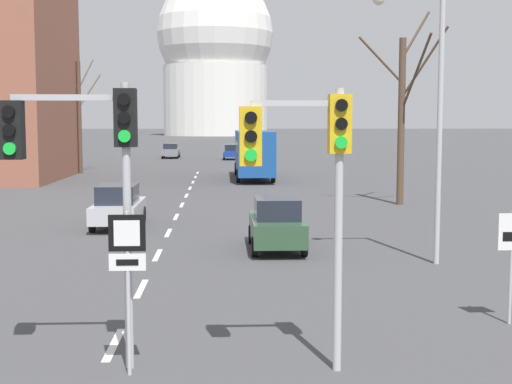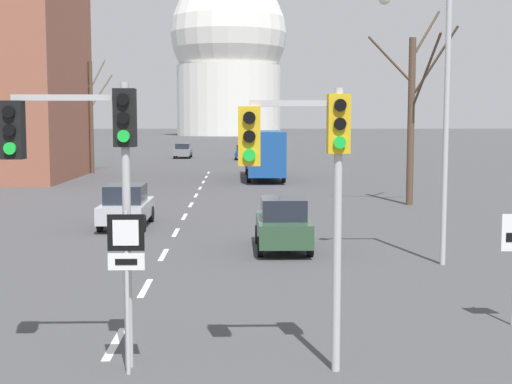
% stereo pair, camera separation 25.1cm
% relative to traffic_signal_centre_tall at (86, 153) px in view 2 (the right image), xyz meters
% --- Properties ---
extents(lane_stripe_1, '(0.16, 2.00, 0.01)m').
position_rel_traffic_signal_centre_tall_xyz_m(lane_stripe_1, '(0.19, 1.29, -3.65)').
color(lane_stripe_1, silver).
rests_on(lane_stripe_1, ground_plane).
extents(lane_stripe_2, '(0.16, 2.00, 0.01)m').
position_rel_traffic_signal_centre_tall_xyz_m(lane_stripe_2, '(0.19, 5.79, -3.65)').
color(lane_stripe_2, silver).
rests_on(lane_stripe_2, ground_plane).
extents(lane_stripe_3, '(0.16, 2.00, 0.01)m').
position_rel_traffic_signal_centre_tall_xyz_m(lane_stripe_3, '(0.19, 10.29, -3.65)').
color(lane_stripe_3, silver).
rests_on(lane_stripe_3, ground_plane).
extents(lane_stripe_4, '(0.16, 2.00, 0.01)m').
position_rel_traffic_signal_centre_tall_xyz_m(lane_stripe_4, '(0.19, 14.79, -3.65)').
color(lane_stripe_4, silver).
rests_on(lane_stripe_4, ground_plane).
extents(lane_stripe_5, '(0.16, 2.00, 0.01)m').
position_rel_traffic_signal_centre_tall_xyz_m(lane_stripe_5, '(0.19, 19.29, -3.65)').
color(lane_stripe_5, silver).
rests_on(lane_stripe_5, ground_plane).
extents(lane_stripe_6, '(0.16, 2.00, 0.01)m').
position_rel_traffic_signal_centre_tall_xyz_m(lane_stripe_6, '(0.19, 23.79, -3.65)').
color(lane_stripe_6, silver).
rests_on(lane_stripe_6, ground_plane).
extents(lane_stripe_7, '(0.16, 2.00, 0.01)m').
position_rel_traffic_signal_centre_tall_xyz_m(lane_stripe_7, '(0.19, 28.29, -3.65)').
color(lane_stripe_7, silver).
rests_on(lane_stripe_7, ground_plane).
extents(lane_stripe_8, '(0.16, 2.00, 0.01)m').
position_rel_traffic_signal_centre_tall_xyz_m(lane_stripe_8, '(0.19, 32.79, -3.65)').
color(lane_stripe_8, silver).
rests_on(lane_stripe_8, ground_plane).
extents(lane_stripe_9, '(0.16, 2.00, 0.01)m').
position_rel_traffic_signal_centre_tall_xyz_m(lane_stripe_9, '(0.19, 37.29, -3.65)').
color(lane_stripe_9, silver).
rests_on(lane_stripe_9, ground_plane).
extents(lane_stripe_10, '(0.16, 2.00, 0.01)m').
position_rel_traffic_signal_centre_tall_xyz_m(lane_stripe_10, '(0.19, 41.79, -3.65)').
color(lane_stripe_10, silver).
rests_on(lane_stripe_10, ground_plane).
extents(lane_stripe_11, '(0.16, 2.00, 0.01)m').
position_rel_traffic_signal_centre_tall_xyz_m(lane_stripe_11, '(0.19, 46.29, -3.65)').
color(lane_stripe_11, silver).
rests_on(lane_stripe_11, ground_plane).
extents(traffic_signal_centre_tall, '(2.21, 0.34, 4.82)m').
position_rel_traffic_signal_centre_tall_xyz_m(traffic_signal_centre_tall, '(0.00, 0.00, 0.00)').
color(traffic_signal_centre_tall, '#B2B2B7').
rests_on(traffic_signal_centre_tall, ground_plane).
extents(traffic_signal_near_right, '(1.82, 0.34, 4.72)m').
position_rel_traffic_signal_centre_tall_xyz_m(traffic_signal_near_right, '(3.64, -0.28, -0.09)').
color(traffic_signal_near_right, '#B2B2B7').
rests_on(traffic_signal_near_right, ground_plane).
extents(route_sign_post, '(0.60, 0.08, 2.73)m').
position_rel_traffic_signal_centre_tall_xyz_m(route_sign_post, '(0.69, -0.35, -1.79)').
color(route_sign_post, '#B2B2B7').
rests_on(route_sign_post, ground_plane).
extents(street_lamp_right, '(2.11, 0.36, 7.82)m').
position_rel_traffic_signal_centre_tall_xyz_m(street_lamp_right, '(8.14, 8.55, 1.18)').
color(street_lamp_right, '#B2B2B7').
rests_on(street_lamp_right, ground_plane).
extents(sedan_near_left, '(1.73, 3.88, 1.73)m').
position_rel_traffic_signal_centre_tall_xyz_m(sedan_near_left, '(3.99, 11.04, -2.80)').
color(sedan_near_left, '#2D4C33').
rests_on(sedan_near_left, ground_plane).
extents(sedan_near_right, '(1.80, 4.31, 1.70)m').
position_rel_traffic_signal_centre_tall_xyz_m(sedan_near_right, '(-1.88, 16.31, -2.81)').
color(sedan_near_right, '#B7B7BC').
rests_on(sedan_near_right, ground_plane).
extents(sedan_mid_centre, '(1.77, 3.96, 1.68)m').
position_rel_traffic_signal_centre_tall_xyz_m(sedan_mid_centre, '(3.20, 66.34, -2.81)').
color(sedan_mid_centre, navy).
rests_on(sedan_mid_centre, ground_plane).
extents(sedan_far_left, '(1.91, 4.60, 1.67)m').
position_rel_traffic_signal_centre_tall_xyz_m(sedan_far_left, '(-3.66, 69.87, -2.81)').
color(sedan_far_left, slate).
rests_on(sedan_far_left, ground_plane).
extents(city_bus, '(2.66, 10.80, 3.48)m').
position_rel_traffic_signal_centre_tall_xyz_m(city_bus, '(4.51, 39.93, -1.61)').
color(city_bus, '#19478C').
rests_on(city_bus, ground_plane).
extents(bare_tree_left_near, '(3.64, 3.98, 10.06)m').
position_rel_traffic_signal_centre_tall_xyz_m(bare_tree_left_near, '(-9.23, 46.19, 1.43)').
color(bare_tree_left_near, brown).
rests_on(bare_tree_left_near, ground_plane).
extents(bare_tree_right_near, '(4.13, 3.12, 9.65)m').
position_rel_traffic_signal_centre_tall_xyz_m(bare_tree_right_near, '(11.23, 23.42, 1.02)').
color(bare_tree_right_near, brown).
rests_on(bare_tree_right_near, ground_plane).
extents(capitol_dome, '(34.30, 34.30, 48.44)m').
position_rel_traffic_signal_centre_tall_xyz_m(capitol_dome, '(0.19, 202.37, 19.94)').
color(capitol_dome, silver).
rests_on(capitol_dome, ground_plane).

